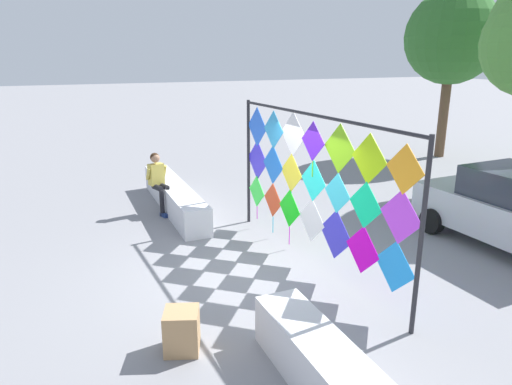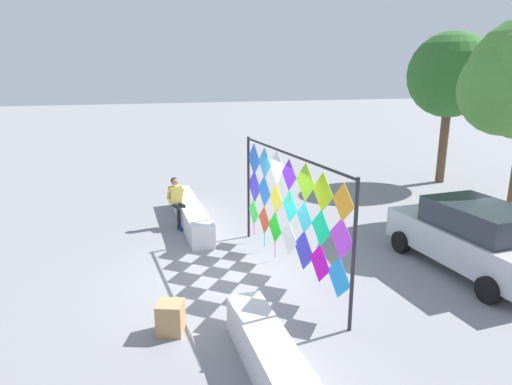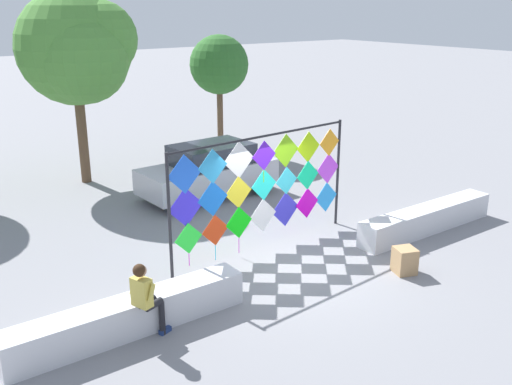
{
  "view_description": "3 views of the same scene",
  "coord_description": "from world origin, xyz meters",
  "px_view_note": "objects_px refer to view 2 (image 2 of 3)",
  "views": [
    {
      "loc": [
        7.09,
        -2.82,
        3.77
      ],
      "look_at": [
        -0.52,
        0.39,
        1.34
      ],
      "focal_mm": 32.87,
      "sensor_mm": 36.0,
      "label": 1
    },
    {
      "loc": [
        9.1,
        -2.31,
        4.5
      ],
      "look_at": [
        -0.37,
        0.6,
        1.87
      ],
      "focal_mm": 32.04,
      "sensor_mm": 36.0,
      "label": 2
    },
    {
      "loc": [
        -7.72,
        -9.06,
        5.67
      ],
      "look_at": [
        -0.52,
        0.79,
        1.65
      ],
      "focal_mm": 40.71,
      "sensor_mm": 36.0,
      "label": 3
    }
  ],
  "objects_px": {
    "kite_display_rack": "(289,202)",
    "seated_vendor": "(177,198)",
    "cardboard_box_small": "(171,318)",
    "parked_car": "(474,237)",
    "tree_far_right": "(452,73)"
  },
  "relations": [
    {
      "from": "seated_vendor",
      "to": "cardboard_box_small",
      "type": "relative_size",
      "value": 2.6
    },
    {
      "from": "kite_display_rack",
      "to": "parked_car",
      "type": "xyz_separation_m",
      "value": [
        1.09,
        4.18,
        -0.88
      ]
    },
    {
      "from": "seated_vendor",
      "to": "parked_car",
      "type": "xyz_separation_m",
      "value": [
        5.08,
        6.16,
        -0.06
      ]
    },
    {
      "from": "tree_far_right",
      "to": "parked_car",
      "type": "bearing_deg",
      "value": -34.48
    },
    {
      "from": "parked_car",
      "to": "cardboard_box_small",
      "type": "xyz_separation_m",
      "value": [
        0.64,
        -7.06,
        -0.53
      ]
    },
    {
      "from": "kite_display_rack",
      "to": "parked_car",
      "type": "height_order",
      "value": "kite_display_rack"
    },
    {
      "from": "parked_car",
      "to": "tree_far_right",
      "type": "distance_m",
      "value": 9.96
    },
    {
      "from": "parked_car",
      "to": "cardboard_box_small",
      "type": "height_order",
      "value": "parked_car"
    },
    {
      "from": "cardboard_box_small",
      "to": "tree_far_right",
      "type": "height_order",
      "value": "tree_far_right"
    },
    {
      "from": "cardboard_box_small",
      "to": "kite_display_rack",
      "type": "bearing_deg",
      "value": 121.03
    },
    {
      "from": "seated_vendor",
      "to": "parked_car",
      "type": "distance_m",
      "value": 7.99
    },
    {
      "from": "seated_vendor",
      "to": "parked_car",
      "type": "bearing_deg",
      "value": 50.5
    },
    {
      "from": "kite_display_rack",
      "to": "tree_far_right",
      "type": "xyz_separation_m",
      "value": [
        -6.56,
        9.43,
        2.75
      ]
    },
    {
      "from": "kite_display_rack",
      "to": "cardboard_box_small",
      "type": "relative_size",
      "value": 9.06
    },
    {
      "from": "kite_display_rack",
      "to": "seated_vendor",
      "type": "bearing_deg",
      "value": -153.59
    }
  ]
}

